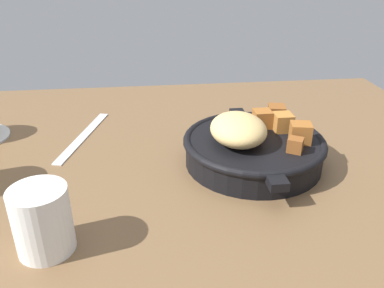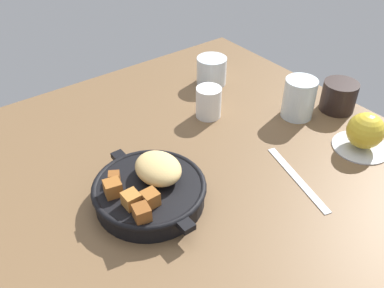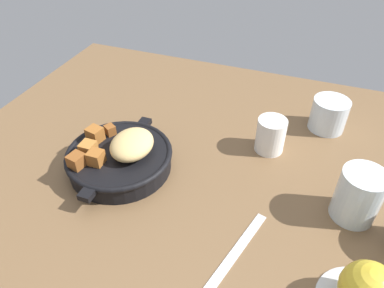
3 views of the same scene
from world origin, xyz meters
TOP-DOWN VIEW (x-y plane):
  - ground_plane at (0.00, 0.00)cm, footprint 91.58×100.96cm
  - cast_iron_skillet at (5.58, -10.89)cm, footprint 25.74×21.47cm
  - butter_knife at (18.22, 16.18)cm, footprint 20.55×7.13cm
  - white_creamer_pitcher at (-10.86, 16.34)cm, footprint 6.18×6.18cm

SIDE VIEW (x-z plane):
  - ground_plane at x=0.00cm, z-range -2.40..0.00cm
  - butter_knife at x=18.22cm, z-range 0.00..0.36cm
  - cast_iron_skillet at x=5.58cm, z-range -1.13..7.21cm
  - white_creamer_pitcher at x=-10.86cm, z-range 0.00..7.68cm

